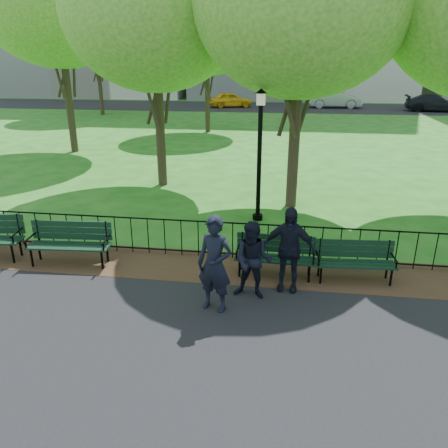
# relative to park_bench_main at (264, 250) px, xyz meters

# --- Properties ---
(ground) EXTENTS (120.00, 120.00, 0.00)m
(ground) POSITION_rel_park_bench_main_xyz_m (-0.56, -1.27, -0.58)
(ground) COLOR #1C5F19
(dirt_strip) EXTENTS (60.00, 1.60, 0.01)m
(dirt_strip) POSITION_rel_park_bench_main_xyz_m (-0.56, 0.23, -0.57)
(dirt_strip) COLOR #382417
(dirt_strip) RESTS_ON ground
(far_street) EXTENTS (70.00, 9.00, 0.01)m
(far_street) POSITION_rel_park_bench_main_xyz_m (-0.56, 33.73, -0.58)
(far_street) COLOR black
(far_street) RESTS_ON ground
(iron_fence) EXTENTS (24.06, 0.06, 1.00)m
(iron_fence) POSITION_rel_park_bench_main_xyz_m (-0.56, 0.73, -0.08)
(iron_fence) COLOR black
(iron_fence) RESTS_ON ground
(park_bench_main) EXTENTS (1.68, 0.57, 0.94)m
(park_bench_main) POSITION_rel_park_bench_main_xyz_m (0.00, 0.00, 0.00)
(park_bench_main) COLOR black
(park_bench_main) RESTS_ON ground
(park_bench_left_a) EXTENTS (1.86, 0.69, 1.04)m
(park_bench_left_a) POSITION_rel_park_bench_main_xyz_m (-4.32, 0.00, 0.01)
(park_bench_left_a) COLOR black
(park_bench_left_a) RESTS_ON ground
(park_bench_right_a) EXTENTS (1.65, 0.62, 0.92)m
(park_bench_right_a) POSITION_rel_park_bench_main_xyz_m (1.86, 0.08, -0.06)
(park_bench_right_a) COLOR black
(park_bench_right_a) RESTS_ON ground
(lamppost) EXTENTS (0.33, 0.33, 3.62)m
(lamppost) POSITION_rel_park_bench_main_xyz_m (-0.37, 3.40, 1.39)
(lamppost) COLOR black
(lamppost) RESTS_ON ground
(tree_near_w) EXTENTS (5.92, 5.92, 8.25)m
(tree_near_w) POSITION_rel_park_bench_main_xyz_m (-4.06, 6.62, 5.14)
(tree_near_w) COLOR #2D2116
(tree_near_w) RESTS_ON ground
(tree_near_e) EXTENTS (5.91, 5.91, 8.23)m
(tree_near_e) POSITION_rel_park_bench_main_xyz_m (0.57, 4.81, 5.13)
(tree_near_e) COLOR #2D2116
(tree_near_e) RESTS_ON ground
(tree_far_c) EXTENTS (6.01, 6.01, 8.38)m
(tree_far_c) POSITION_rel_park_bench_main_xyz_m (-4.55, 18.71, 5.24)
(tree_far_c) COLOR #2D2116
(tree_far_c) RESTS_ON ground
(tree_far_w) EXTENTS (7.01, 7.01, 9.76)m
(tree_far_w) POSITION_rel_park_bench_main_xyz_m (-14.52, 26.05, 6.20)
(tree_far_w) COLOR #2D2116
(tree_far_w) RESTS_ON ground
(person_left) EXTENTS (0.75, 0.60, 1.81)m
(person_left) POSITION_rel_park_bench_main_xyz_m (-0.81, -1.46, 0.33)
(person_left) COLOR black
(person_left) RESTS_ON asphalt_path
(person_mid) EXTENTS (0.79, 0.49, 1.54)m
(person_mid) POSITION_rel_park_bench_main_xyz_m (-0.16, -0.94, 0.20)
(person_mid) COLOR black
(person_mid) RESTS_ON asphalt_path
(person_right) EXTENTS (1.05, 0.50, 1.73)m
(person_right) POSITION_rel_park_bench_main_xyz_m (0.49, -0.52, 0.29)
(person_right) COLOR black
(person_right) RESTS_ON asphalt_path
(taxi) EXTENTS (4.26, 2.76, 1.35)m
(taxi) POSITION_rel_park_bench_main_xyz_m (-4.97, 33.06, 0.10)
(taxi) COLOR gold
(taxi) RESTS_ON far_street
(sedan_silver) EXTENTS (4.82, 1.89, 1.56)m
(sedan_silver) POSITION_rel_park_bench_main_xyz_m (4.50, 33.82, 0.21)
(sedan_silver) COLOR #919498
(sedan_silver) RESTS_ON far_street
(sedan_dark) EXTENTS (4.89, 2.38, 1.37)m
(sedan_dark) POSITION_rel_park_bench_main_xyz_m (12.64, 32.14, 0.11)
(sedan_dark) COLOR black
(sedan_dark) RESTS_ON far_street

